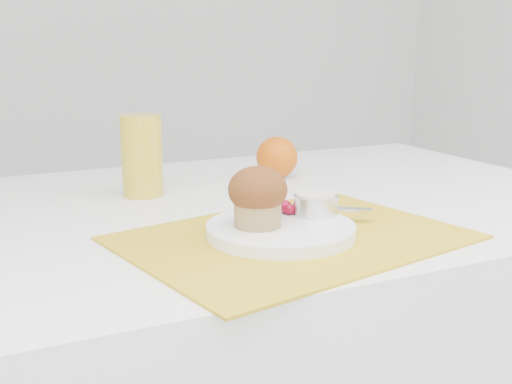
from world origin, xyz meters
name	(u,v)px	position (x,y,z in m)	size (l,w,h in m)	color
placemat	(293,238)	(-0.06, -0.16, 0.75)	(0.46, 0.33, 0.00)	gold
plate	(281,230)	(-0.08, -0.15, 0.76)	(0.21, 0.21, 0.02)	white
ramekin	(316,205)	(-0.01, -0.13, 0.79)	(0.07, 0.07, 0.03)	silver
cream	(316,195)	(-0.01, -0.13, 0.80)	(0.06, 0.06, 0.01)	silver
raspberry_near	(290,209)	(-0.04, -0.11, 0.78)	(0.02, 0.02, 0.02)	#600212
raspberry_far	(285,206)	(-0.04, -0.10, 0.78)	(0.02, 0.02, 0.02)	#600219
butter_knife	(313,208)	(0.01, -0.10, 0.77)	(0.18, 0.01, 0.00)	silver
orange	(277,158)	(0.10, 0.20, 0.79)	(0.08, 0.08, 0.08)	#CF5707
juice_glass	(142,156)	(-0.18, 0.18, 0.82)	(0.07, 0.07, 0.14)	gold
muffin	(258,196)	(-0.11, -0.15, 0.81)	(0.08, 0.08, 0.08)	#A3854E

